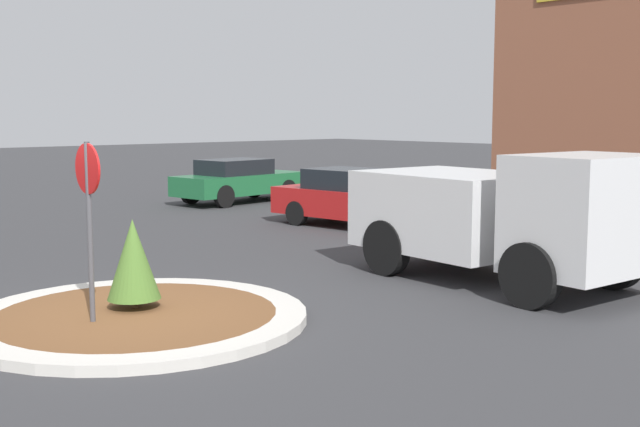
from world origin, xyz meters
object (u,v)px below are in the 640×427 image
at_px(parked_sedan_red, 358,198).
at_px(parked_sedan_green, 239,180).
at_px(stop_sign, 89,202).
at_px(utility_truck, 500,214).

bearing_deg(parked_sedan_red, parked_sedan_green, 164.05).
xyz_separation_m(stop_sign, utility_truck, (1.72, 6.62, -0.54)).
bearing_deg(stop_sign, parked_sedan_green, 136.90).
distance_m(utility_truck, parked_sedan_red, 7.13).
relative_size(utility_truck, parked_sedan_green, 1.13).
bearing_deg(parked_sedan_red, utility_truck, -31.01).
height_order(parked_sedan_green, parked_sedan_red, parked_sedan_red).
bearing_deg(parked_sedan_red, stop_sign, -69.93).
height_order(utility_truck, parked_sedan_green, utility_truck).
bearing_deg(stop_sign, parked_sedan_red, 116.33).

